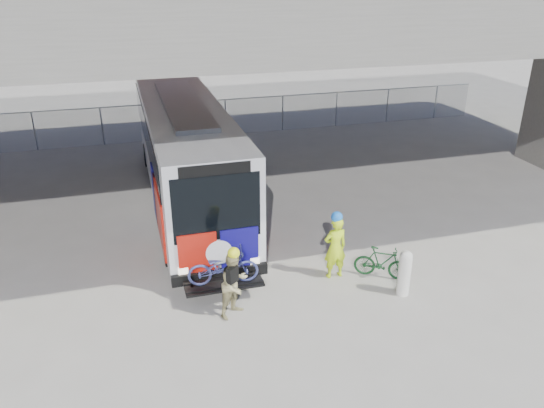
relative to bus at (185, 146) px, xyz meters
name	(u,v)px	position (x,y,z in m)	size (l,w,h in m)	color
ground	(273,245)	(2.00, -4.15, -2.11)	(160.00, 160.00, 0.00)	#9E9991
bus	(185,146)	(0.00, 0.00, 0.00)	(2.67, 12.95, 3.69)	silver
overpass	(239,11)	(2.00, -0.15, 4.44)	(40.00, 16.00, 7.95)	#605E59
chainlink_fence	(206,109)	(2.00, 7.85, -0.68)	(30.00, 0.06, 30.00)	gray
bollard	(405,271)	(4.53, -7.63, -1.43)	(0.33, 0.33, 1.28)	silver
cyclist_hivis	(335,246)	(3.13, -6.32, -1.16)	(0.68, 0.47, 1.97)	#D4FF1A
cyclist_tan	(235,283)	(0.14, -7.27, -1.23)	(1.04, 0.99, 1.85)	tan
bike_parked	(382,263)	(4.37, -6.72, -1.65)	(0.43, 1.52, 0.92)	#15421F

